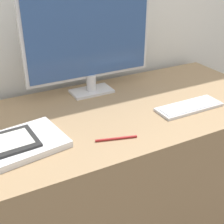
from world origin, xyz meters
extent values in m
cube|color=#997A56|center=(0.00, 0.17, 0.38)|extent=(1.56, 0.65, 0.75)
cube|color=silver|center=(0.05, 0.38, 0.76)|extent=(0.19, 0.11, 0.01)
cylinder|color=silver|center=(0.05, 0.38, 0.80)|extent=(0.04, 0.04, 0.08)
cube|color=silver|center=(0.05, 0.39, 1.02)|extent=(0.59, 0.01, 0.39)
cube|color=#2D4C84|center=(0.05, 0.38, 1.02)|extent=(0.56, 0.01, 0.36)
cube|color=silver|center=(0.34, 0.04, 0.76)|extent=(0.29, 0.10, 0.01)
cube|color=#B7B7BC|center=(0.34, 0.04, 0.77)|extent=(0.27, 0.08, 0.00)
cube|color=silver|center=(-0.37, 0.08, 0.76)|extent=(0.35, 0.26, 0.01)
cube|color=silver|center=(-0.37, 0.08, 0.77)|extent=(0.35, 0.26, 0.01)
cube|color=black|center=(-0.38, 0.08, 0.78)|extent=(0.17, 0.16, 0.01)
cube|color=silver|center=(-0.38, 0.08, 0.79)|extent=(0.13, 0.12, 0.00)
cylinder|color=maroon|center=(-0.05, -0.03, 0.76)|extent=(0.15, 0.05, 0.01)
camera|label=1|loc=(-0.49, -0.84, 1.34)|focal=50.00mm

